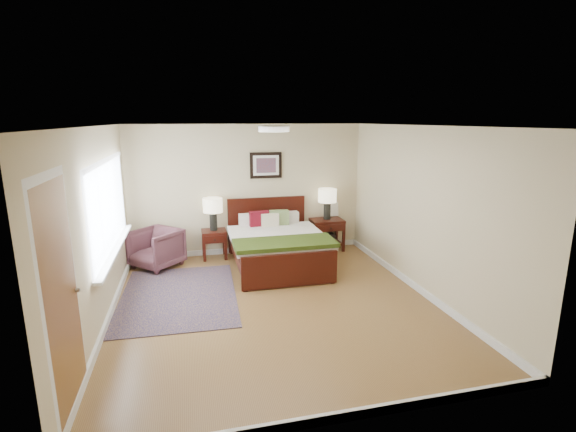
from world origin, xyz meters
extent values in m
plane|color=brown|center=(0.00, 0.00, 0.00)|extent=(5.00, 5.00, 0.00)
cube|color=#C3B68D|center=(0.00, 2.50, 1.25)|extent=(4.50, 0.04, 2.50)
cube|color=#C3B68D|center=(0.00, -2.50, 1.25)|extent=(4.50, 0.04, 2.50)
cube|color=#C3B68D|center=(-2.25, 0.00, 1.25)|extent=(0.04, 5.00, 2.50)
cube|color=#C3B68D|center=(2.25, 0.00, 1.25)|extent=(0.04, 5.00, 2.50)
cube|color=white|center=(0.00, 0.00, 2.50)|extent=(4.50, 5.00, 0.02)
cube|color=silver|center=(-2.23, 0.70, 1.40)|extent=(0.02, 2.72, 1.32)
cube|color=silver|center=(-2.21, 0.70, 1.40)|extent=(0.01, 2.60, 1.20)
cube|color=silver|center=(-2.18, 0.70, 0.77)|extent=(0.10, 2.72, 0.04)
cube|color=silver|center=(-2.23, -1.75, 1.09)|extent=(0.01, 1.00, 2.18)
cube|color=brown|center=(-2.23, -1.75, 1.05)|extent=(0.01, 0.90, 2.10)
cylinder|color=#999999|center=(-2.20, -1.37, 1.00)|extent=(0.04, 0.04, 0.04)
cylinder|color=white|center=(0.00, 0.00, 2.46)|extent=(0.40, 0.40, 0.07)
cylinder|color=beige|center=(0.00, 0.00, 2.50)|extent=(0.44, 0.44, 0.01)
cube|color=#380E08|center=(0.35, 2.46, 0.56)|extent=(1.53, 0.06, 1.07)
cube|color=#380E08|center=(0.35, 0.53, 0.29)|extent=(1.53, 0.06, 0.54)
cube|color=#380E08|center=(-0.38, 1.49, 0.31)|extent=(0.06, 1.91, 0.17)
cube|color=#380E08|center=(1.08, 1.49, 0.31)|extent=(0.06, 1.91, 0.17)
cube|color=silver|center=(0.35, 1.49, 0.43)|extent=(1.43, 1.89, 0.21)
cube|color=silver|center=(0.35, 1.39, 0.58)|extent=(1.61, 1.66, 0.10)
cube|color=#2D4213|center=(0.35, 0.89, 0.62)|extent=(1.65, 0.70, 0.07)
cube|color=silver|center=(0.01, 2.22, 0.71)|extent=(0.48, 0.18, 0.25)
cube|color=silver|center=(0.69, 2.22, 0.71)|extent=(0.48, 0.18, 0.25)
cube|color=#560914|center=(0.14, 2.10, 0.75)|extent=(0.37, 0.17, 0.31)
cube|color=#748D51|center=(0.52, 2.10, 0.75)|extent=(0.37, 0.16, 0.31)
cube|color=beige|center=(0.33, 2.02, 0.73)|extent=(0.33, 0.13, 0.27)
cube|color=black|center=(0.35, 2.48, 1.72)|extent=(0.62, 0.03, 0.50)
cube|color=silver|center=(0.35, 2.46, 1.72)|extent=(0.50, 0.01, 0.38)
cube|color=#A52D23|center=(0.35, 2.44, 1.72)|extent=(0.38, 0.01, 0.28)
cube|color=#380E08|center=(-0.70, 2.27, 0.52)|extent=(0.46, 0.41, 0.05)
cube|color=#380E08|center=(-0.90, 2.10, 0.25)|extent=(0.05, 0.05, 0.50)
cube|color=#380E08|center=(-0.50, 2.10, 0.25)|extent=(0.05, 0.05, 0.50)
cube|color=#380E08|center=(-0.90, 2.44, 0.25)|extent=(0.05, 0.05, 0.50)
cube|color=#380E08|center=(-0.50, 2.44, 0.25)|extent=(0.05, 0.05, 0.50)
cube|color=#380E08|center=(-0.70, 2.08, 0.42)|extent=(0.40, 0.03, 0.14)
cube|color=#380E08|center=(1.54, 2.27, 0.60)|extent=(0.63, 0.48, 0.05)
cube|color=#380E08|center=(1.25, 2.06, 0.29)|extent=(0.05, 0.05, 0.58)
cube|color=#380E08|center=(1.83, 2.06, 0.29)|extent=(0.05, 0.05, 0.58)
cube|color=#380E08|center=(1.25, 2.48, 0.29)|extent=(0.05, 0.05, 0.58)
cube|color=#380E08|center=(1.83, 2.48, 0.29)|extent=(0.05, 0.05, 0.58)
cube|color=#380E08|center=(1.54, 2.05, 0.50)|extent=(0.57, 0.03, 0.14)
cube|color=#380E08|center=(1.54, 2.27, 0.14)|extent=(0.57, 0.42, 0.03)
cube|color=black|center=(1.54, 2.27, 0.17)|extent=(0.23, 0.30, 0.03)
cube|color=black|center=(1.54, 2.27, 0.20)|extent=(0.23, 0.30, 0.03)
cube|color=black|center=(1.54, 2.27, 0.24)|extent=(0.23, 0.30, 0.03)
cube|color=black|center=(1.54, 2.27, 0.28)|extent=(0.23, 0.30, 0.03)
cube|color=black|center=(1.54, 2.27, 0.31)|extent=(0.23, 0.30, 0.03)
cube|color=black|center=(1.54, 2.27, 0.34)|extent=(0.23, 0.30, 0.03)
cylinder|color=black|center=(-0.70, 2.27, 0.71)|extent=(0.14, 0.14, 0.32)
cylinder|color=black|center=(-0.70, 2.27, 0.89)|extent=(0.02, 0.02, 0.06)
cylinder|color=#F2E5B8|center=(-0.70, 2.27, 1.03)|extent=(0.36, 0.36, 0.26)
cylinder|color=black|center=(1.54, 2.27, 0.79)|extent=(0.14, 0.14, 0.32)
cylinder|color=black|center=(1.54, 2.27, 0.97)|extent=(0.02, 0.02, 0.06)
cylinder|color=#F2E5B8|center=(1.54, 2.27, 1.11)|extent=(0.36, 0.36, 0.26)
imported|color=brown|center=(-1.74, 2.00, 0.35)|extent=(1.06, 1.06, 0.69)
cube|color=#0C0F3E|center=(-1.35, 0.61, 0.01)|extent=(1.76, 2.42, 0.01)
cube|color=black|center=(0.90, 1.31, 0.01)|extent=(0.90, 1.19, 0.01)
camera|label=1|loc=(-1.12, -5.43, 2.58)|focal=26.00mm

